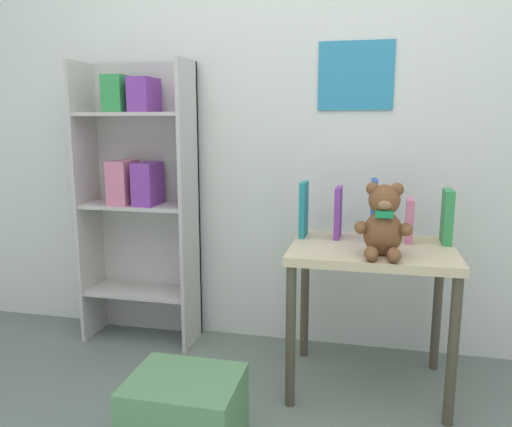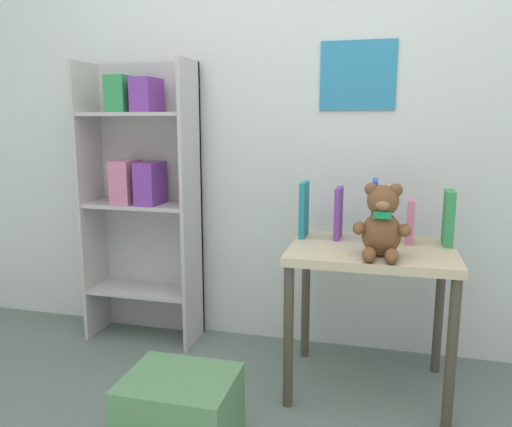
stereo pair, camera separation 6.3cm
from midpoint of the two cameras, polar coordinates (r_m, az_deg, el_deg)
wall_back at (r=2.49m, az=5.99°, el=13.22°), size 4.80×0.07×2.50m
bookshelf_side at (r=2.62m, az=-13.82°, el=2.91°), size 0.57×0.26×1.42m
display_table at (r=2.13m, az=12.22°, el=-6.09°), size 0.66×0.51×0.62m
teddy_bear at (r=1.94m, az=13.45°, el=-1.08°), size 0.22×0.20×0.28m
book_standing_teal at (r=2.22m, az=4.66°, el=0.47°), size 0.03×0.12×0.25m
book_standing_purple at (r=2.22m, az=8.56°, el=0.11°), size 0.03×0.13×0.23m
book_standing_blue at (r=2.20m, az=12.49°, el=0.41°), size 0.03×0.14×0.26m
book_standing_pink at (r=2.22m, az=16.35°, el=-0.73°), size 0.04×0.13×0.19m
book_standing_green at (r=2.23m, az=20.25°, el=-0.34°), size 0.04×0.14×0.23m
storage_bin at (r=1.87m, az=-9.16°, el=-21.77°), size 0.38×0.31×0.27m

